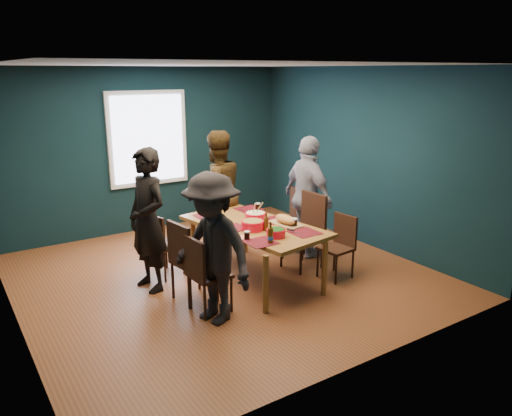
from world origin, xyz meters
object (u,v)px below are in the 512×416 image
Objects in this scene: chair_left_near at (203,269)px; person_near_left at (212,249)px; chair_left_far at (160,241)px; cutting_board at (285,220)px; person_right at (308,197)px; dining_table at (254,229)px; chair_right_far at (293,216)px; bowl_dumpling at (256,216)px; person_far_left at (148,220)px; chair_right_mid at (308,225)px; bowl_herbs at (276,233)px; chair_left_mid at (187,256)px; chair_right_near at (340,241)px; person_back at (216,192)px; bowl_salad at (253,225)px.

chair_left_near is 0.37m from person_near_left.
chair_left_far is at bearing 165.24° from person_near_left.
person_right is at bearing 26.44° from cutting_board.
dining_table is at bearing 110.71° from person_near_left.
bowl_dumpling reaches higher than chair_right_far.
cutting_board is (1.57, -0.68, -0.09)m from person_far_left.
chair_right_mid reaches higher than dining_table.
chair_right_far is (1.02, 0.52, -0.11)m from dining_table.
person_right reaches higher than cutting_board.
bowl_herbs is at bearing -6.97° from chair_left_near.
person_right is (2.35, -0.16, -0.01)m from person_far_left.
dining_table is 1.03m from chair_left_mid.
person_near_left is 0.94m from bowl_herbs.
person_far_left is at bearing 149.76° from chair_right_near.
bowl_dumpling is (-0.93, -0.41, 0.24)m from chair_right_far.
person_near_left is (-1.97, -0.15, 0.34)m from chair_right_near.
chair_left_mid is 2.14m from chair_right_far.
chair_right_mid is at bearing 13.33° from cutting_board.
person_far_left reaches higher than person_near_left.
chair_left_near is (0.01, -0.36, -0.05)m from chair_left_mid.
person_far_left is at bearing 151.39° from dining_table.
chair_right_near is at bearing 55.61° from person_far_left.
bowl_herbs is (0.94, -1.27, 0.29)m from chair_left_far.
person_back reaches higher than bowl_salad.
chair_left_near is at bearing 4.29° from person_far_left.
bowl_herbs is at bearing -102.76° from bowl_dumpling.
bowl_salad is (-0.99, -0.14, 0.20)m from chair_right_mid.
cutting_board is at bearing 7.87° from chair_left_near.
chair_left_far is at bearing 82.00° from person_right.
chair_right_mid is at bearing -12.03° from dining_table.
cutting_board is (0.46, -0.06, -0.00)m from bowl_salad.
bowl_dumpling reaches higher than chair_left_mid.
bowl_dumpling is (0.09, 0.10, 0.13)m from dining_table.
bowl_salad is (-1.16, -0.70, 0.24)m from chair_right_far.
chair_left_far is 0.49× the size of person_far_left.
bowl_dumpling is at bearing 5.30° from chair_left_mid.
dining_table is at bearing -131.53° from bowl_dumpling.
bowl_herbs is (-0.15, -0.67, -0.01)m from bowl_dumpling.
bowl_salad is (0.86, -0.89, 0.30)m from chair_left_far.
dining_table is 1.15m from chair_right_far.
person_back is at bearing 134.70° from person_near_left.
cutting_board is (-0.79, -0.52, -0.08)m from person_right.
person_right is at bearing 100.24° from person_near_left.
chair_left_near is 2.06m from person_back.
person_near_left is (0.01, -0.21, 0.30)m from chair_left_near.
chair_left_mid is at bearing 104.67° from person_right.
chair_left_mid is 1.01× the size of chair_right_far.
dining_table is 1.21m from person_back.
person_near_left is 1.40m from cutting_board.
chair_left_far is 1.21m from chair_left_near.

